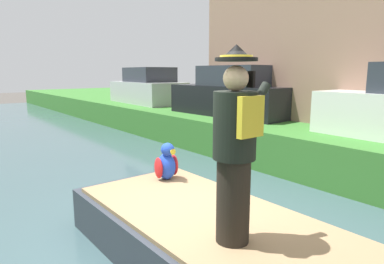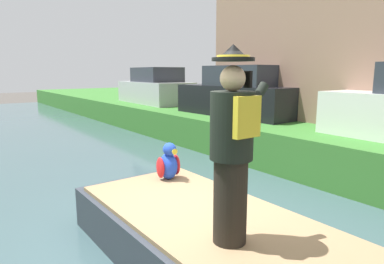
{
  "view_description": "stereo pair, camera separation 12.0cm",
  "coord_description": "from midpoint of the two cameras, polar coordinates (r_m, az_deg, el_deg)",
  "views": [
    {
      "loc": [
        -2.4,
        -3.15,
        2.32
      ],
      "look_at": [
        0.04,
        -0.03,
        1.61
      ],
      "focal_mm": 31.39,
      "sensor_mm": 36.0,
      "label": 1
    },
    {
      "loc": [
        -2.31,
        -3.23,
        2.32
      ],
      "look_at": [
        0.04,
        -0.03,
        1.61
      ],
      "focal_mm": 31.39,
      "sensor_mm": 36.0,
      "label": 2
    }
  ],
  "objects": [
    {
      "name": "person_pirate",
      "position": [
        3.11,
        6.23,
        -2.63
      ],
      "size": [
        0.61,
        0.42,
        1.85
      ],
      "rotation": [
        0.0,
        0.0,
        0.14
      ],
      "color": "black",
      "rests_on": "boat"
    },
    {
      "name": "boat",
      "position": [
        4.01,
        3.61,
        -18.46
      ],
      "size": [
        1.85,
        4.22,
        0.61
      ],
      "color": "#333842",
      "rests_on": "canal_water"
    },
    {
      "name": "parked_car_silver",
      "position": [
        14.58,
        -7.82,
        7.38
      ],
      "size": [
        1.88,
        4.07,
        1.5
      ],
      "color": "#B7B7BC",
      "rests_on": "grass_bank_far"
    },
    {
      "name": "ground_plane",
      "position": [
        4.59,
        -1.53,
        -20.18
      ],
      "size": [
        80.0,
        80.0,
        0.0
      ],
      "primitive_type": "plane",
      "color": "#4C4742"
    },
    {
      "name": "parked_car_dark",
      "position": [
        10.46,
        6.73,
        6.35
      ],
      "size": [
        1.88,
        4.07,
        1.5
      ],
      "color": "black",
      "rests_on": "grass_bank_far"
    },
    {
      "name": "parrot_plush",
      "position": [
        5.12,
        -5.02,
        -5.37
      ],
      "size": [
        0.36,
        0.34,
        0.57
      ],
      "color": "blue",
      "rests_on": "boat"
    },
    {
      "name": "canal_water",
      "position": [
        4.57,
        -1.54,
        -19.64
      ],
      "size": [
        6.57,
        48.0,
        0.1
      ],
      "primitive_type": "cube",
      "color": "#3D565B",
      "rests_on": "ground"
    }
  ]
}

